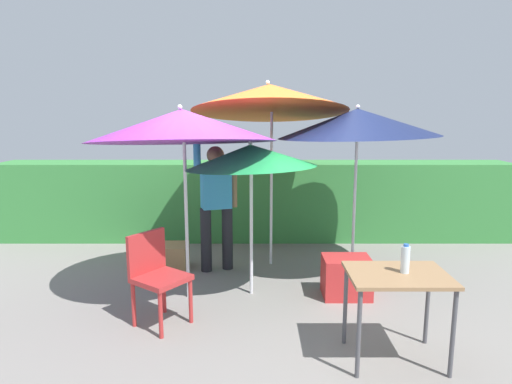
{
  "coord_description": "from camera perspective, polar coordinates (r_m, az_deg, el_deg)",
  "views": [
    {
      "loc": [
        0.01,
        -4.84,
        2.05
      ],
      "look_at": [
        0.0,
        0.3,
        1.1
      ],
      "focal_mm": 31.5,
      "sensor_mm": 36.0,
      "label": 1
    }
  ],
  "objects": [
    {
      "name": "folding_table",
      "position": [
        3.87,
        17.61,
        -11.09
      ],
      "size": [
        0.8,
        0.6,
        0.75
      ],
      "color": "#4C4C51",
      "rests_on": "ground_plane"
    },
    {
      "name": "chair_plastic",
      "position": [
        4.46,
        -12.48,
        -9.94
      ],
      "size": [
        0.62,
        0.62,
        0.89
      ],
      "color": "#B72D2D",
      "rests_on": "ground_plane"
    },
    {
      "name": "cooler_box",
      "position": [
        5.15,
        11.49,
        -10.53
      ],
      "size": [
        0.52,
        0.4,
        0.44
      ],
      "primitive_type": "cube",
      "color": "red",
      "rests_on": "ground_plane"
    },
    {
      "name": "umbrella_yellow",
      "position": [
        5.54,
        12.86,
        8.55
      ],
      "size": [
        1.93,
        1.93,
        2.1
      ],
      "color": "silver",
      "rests_on": "ground_plane"
    },
    {
      "name": "hedge_row",
      "position": [
        7.18,
        0.02,
        -1.07
      ],
      "size": [
        8.0,
        0.7,
        1.23
      ],
      "primitive_type": "cube",
      "color": "#38843D",
      "rests_on": "ground_plane"
    },
    {
      "name": "umbrella_rainbow",
      "position": [
        4.8,
        -0.58,
        4.56
      ],
      "size": [
        1.42,
        1.42,
        1.73
      ],
      "color": "silver",
      "rests_on": "ground_plane"
    },
    {
      "name": "crate_cardboard",
      "position": [
        6.03,
        -10.72,
        -8.01
      ],
      "size": [
        0.45,
        0.37,
        0.32
      ],
      "primitive_type": "cube",
      "color": "#9E7A4C",
      "rests_on": "ground_plane"
    },
    {
      "name": "ground_plane",
      "position": [
        5.25,
        -0.01,
        -12.5
      ],
      "size": [
        24.0,
        24.0,
        0.0
      ],
      "primitive_type": "plane",
      "color": "gray"
    },
    {
      "name": "umbrella_orange",
      "position": [
        4.75,
        -9.28,
        8.28
      ],
      "size": [
        1.98,
        1.99,
        2.16
      ],
      "color": "silver",
      "rests_on": "ground_plane"
    },
    {
      "name": "bottle_water",
      "position": [
        3.83,
        18.52,
        -8.1
      ],
      "size": [
        0.07,
        0.07,
        0.24
      ],
      "color": "silver",
      "rests_on": "folding_table"
    },
    {
      "name": "umbrella_navy",
      "position": [
        5.77,
        1.84,
        11.83
      ],
      "size": [
        1.99,
        2.02,
        2.52
      ],
      "color": "silver",
      "rests_on": "ground_plane"
    },
    {
      "name": "person_vendor",
      "position": [
        5.68,
        -5.01,
        -0.88
      ],
      "size": [
        0.55,
        0.32,
        1.88
      ],
      "color": "black",
      "rests_on": "ground_plane"
    }
  ]
}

